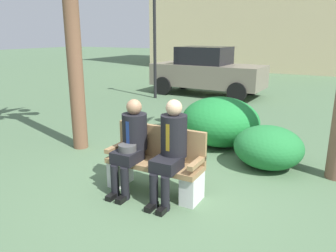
# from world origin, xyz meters

# --- Properties ---
(ground_plane) EXTENTS (80.00, 80.00, 0.00)m
(ground_plane) POSITION_xyz_m (0.00, 0.00, 0.00)
(ground_plane) COLOR #4F6C4B
(park_bench) EXTENTS (1.34, 0.44, 0.90)m
(park_bench) POSITION_xyz_m (-0.21, -0.05, 0.39)
(park_bench) COLOR #99754C
(park_bench) RESTS_ON ground
(seated_man_left) EXTENTS (0.34, 0.72, 1.27)m
(seated_man_left) POSITION_xyz_m (-0.52, -0.18, 0.71)
(seated_man_left) COLOR black
(seated_man_left) RESTS_ON ground
(seated_man_right) EXTENTS (0.34, 0.72, 1.32)m
(seated_man_right) POSITION_xyz_m (0.08, -0.16, 0.74)
(seated_man_right) COLOR black
(seated_man_right) RESTS_ON ground
(shrub_near_bench) EXTENTS (1.11, 1.02, 0.69)m
(shrub_near_bench) POSITION_xyz_m (0.97, 1.53, 0.35)
(shrub_near_bench) COLOR #237737
(shrub_near_bench) RESTS_ON ground
(shrub_mid_lawn) EXTENTS (1.52, 1.39, 0.95)m
(shrub_mid_lawn) POSITION_xyz_m (-0.11, 2.25, 0.47)
(shrub_mid_lawn) COLOR #1E7B35
(shrub_mid_lawn) RESTS_ON ground
(parked_car_near) EXTENTS (3.96, 1.84, 1.68)m
(parked_car_near) POSITION_xyz_m (-2.43, 7.32, 0.84)
(parked_car_near) COLOR slate
(parked_car_near) RESTS_ON ground
(street_lamp) EXTENTS (0.24, 0.24, 3.45)m
(street_lamp) POSITION_xyz_m (-3.73, 5.94, 2.12)
(street_lamp) COLOR black
(street_lamp) RESTS_ON ground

